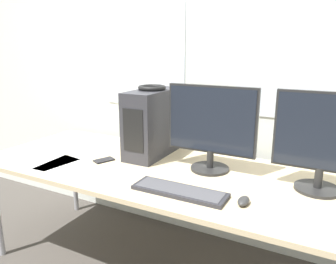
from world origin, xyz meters
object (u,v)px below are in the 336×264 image
cell_phone (104,160)px  pc_tower (152,123)px  mouse (244,201)px  headphones (152,88)px  monitor_main (211,126)px  monitor_right_near (323,140)px  keyboard (180,191)px

cell_phone → pc_tower: bearing=75.1°
mouse → cell_phone: size_ratio=0.67×
headphones → monitor_main: (0.45, -0.09, -0.19)m
monitor_right_near → keyboard: monitor_right_near is taller
monitor_main → cell_phone: monitor_main is taller
headphones → keyboard: size_ratio=0.37×
keyboard → mouse: size_ratio=5.05×
headphones → pc_tower: bearing=-90.0°
headphones → monitor_right_near: (1.05, -0.11, -0.19)m
headphones → mouse: bearing=-30.3°
monitor_right_near → cell_phone: monitor_right_near is taller
monitor_main → monitor_right_near: 0.60m
monitor_main → pc_tower: bearing=168.5°
mouse → cell_phone: mouse is taller
monitor_right_near → keyboard: 0.76m
pc_tower → monitor_right_near: size_ratio=0.92×
keyboard → pc_tower: bearing=132.6°
monitor_right_near → cell_phone: size_ratio=3.52×
monitor_main → mouse: (0.30, -0.35, -0.26)m
headphones → monitor_main: monitor_main is taller
headphones → monitor_main: size_ratio=0.34×
monitor_main → keyboard: 0.46m
keyboard → cell_phone: size_ratio=3.37×
mouse → cell_phone: (-0.97, 0.18, -0.01)m
headphones → monitor_right_near: 1.08m
mouse → cell_phone: 0.99m
monitor_main → keyboard: monitor_main is taller
headphones → monitor_main: 0.50m
headphones → cell_phone: (-0.21, -0.26, -0.46)m
monitor_main → keyboard: (-0.02, -0.38, -0.26)m
monitor_right_near → keyboard: size_ratio=1.05×
mouse → cell_phone: bearing=169.6°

